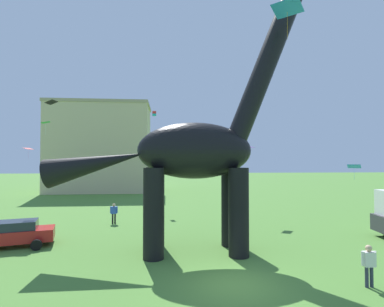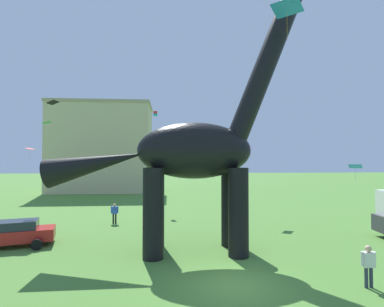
{
  "view_description": "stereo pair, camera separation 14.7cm",
  "coord_description": "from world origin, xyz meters",
  "px_view_note": "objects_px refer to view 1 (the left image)",
  "views": [
    {
      "loc": [
        -2.79,
        -12.37,
        5.16
      ],
      "look_at": [
        -1.17,
        6.64,
        5.67
      ],
      "focal_mm": 27.81,
      "sensor_mm": 36.0,
      "label": 1
    },
    {
      "loc": [
        -2.64,
        -12.38,
        5.16
      ],
      "look_at": [
        -1.17,
        6.64,
        5.67
      ],
      "focal_mm": 27.81,
      "sensor_mm": 36.0,
      "label": 2
    }
  ],
  "objects_px": {
    "kite_mid_left": "(51,102)",
    "person_far_spectator": "(114,211)",
    "dinosaur_sculpture": "(193,151)",
    "kite_drifting": "(28,149)",
    "kite_trailing": "(354,166)",
    "kite_high_right": "(46,123)",
    "kite_apex": "(287,8)",
    "parked_sedan_left": "(16,233)",
    "kite_high_left": "(154,114)",
    "kite_near_high": "(250,147)",
    "person_vendor_side": "(369,262)"
  },
  "relations": [
    {
      "from": "parked_sedan_left",
      "to": "person_far_spectator",
      "type": "height_order",
      "value": "person_far_spectator"
    },
    {
      "from": "parked_sedan_left",
      "to": "kite_mid_left",
      "type": "height_order",
      "value": "kite_mid_left"
    },
    {
      "from": "kite_near_high",
      "to": "kite_mid_left",
      "type": "height_order",
      "value": "kite_mid_left"
    },
    {
      "from": "kite_high_right",
      "to": "dinosaur_sculpture",
      "type": "bearing_deg",
      "value": -32.99
    },
    {
      "from": "person_vendor_side",
      "to": "kite_trailing",
      "type": "bearing_deg",
      "value": 96.72
    },
    {
      "from": "kite_trailing",
      "to": "kite_near_high",
      "type": "distance_m",
      "value": 9.16
    },
    {
      "from": "kite_high_right",
      "to": "kite_drifting",
      "type": "relative_size",
      "value": 0.96
    },
    {
      "from": "kite_drifting",
      "to": "dinosaur_sculpture",
      "type": "bearing_deg",
      "value": -41.88
    },
    {
      "from": "dinosaur_sculpture",
      "to": "kite_apex",
      "type": "height_order",
      "value": "dinosaur_sculpture"
    },
    {
      "from": "person_far_spectator",
      "to": "kite_trailing",
      "type": "bearing_deg",
      "value": 89.89
    },
    {
      "from": "kite_drifting",
      "to": "kite_mid_left",
      "type": "xyz_separation_m",
      "value": [
        0.69,
        3.89,
        5.43
      ]
    },
    {
      "from": "kite_drifting",
      "to": "kite_high_left",
      "type": "relative_size",
      "value": 1.96
    },
    {
      "from": "kite_apex",
      "to": "kite_near_high",
      "type": "relative_size",
      "value": 1.51
    },
    {
      "from": "kite_mid_left",
      "to": "kite_trailing",
      "type": "bearing_deg",
      "value": -18.67
    },
    {
      "from": "kite_near_high",
      "to": "kite_mid_left",
      "type": "distance_m",
      "value": 22.71
    },
    {
      "from": "dinosaur_sculpture",
      "to": "kite_mid_left",
      "type": "xyz_separation_m",
      "value": [
        -14.54,
        17.55,
        6.07
      ]
    },
    {
      "from": "person_far_spectator",
      "to": "kite_high_left",
      "type": "height_order",
      "value": "kite_high_left"
    },
    {
      "from": "kite_drifting",
      "to": "kite_mid_left",
      "type": "height_order",
      "value": "kite_mid_left"
    },
    {
      "from": "person_vendor_side",
      "to": "kite_near_high",
      "type": "xyz_separation_m",
      "value": [
        -0.74,
        14.91,
        5.46
      ]
    },
    {
      "from": "kite_high_right",
      "to": "kite_apex",
      "type": "xyz_separation_m",
      "value": [
        15.87,
        -9.16,
        5.06
      ]
    },
    {
      "from": "kite_apex",
      "to": "kite_mid_left",
      "type": "xyz_separation_m",
      "value": [
        -19.37,
        19.53,
        -1.44
      ]
    },
    {
      "from": "parked_sedan_left",
      "to": "person_vendor_side",
      "type": "distance_m",
      "value": 18.84
    },
    {
      "from": "kite_mid_left",
      "to": "person_far_spectator",
      "type": "bearing_deg",
      "value": -47.27
    },
    {
      "from": "kite_trailing",
      "to": "kite_high_left",
      "type": "bearing_deg",
      "value": 150.17
    },
    {
      "from": "person_vendor_side",
      "to": "kite_high_left",
      "type": "distance_m",
      "value": 27.02
    },
    {
      "from": "dinosaur_sculpture",
      "to": "kite_drifting",
      "type": "xyz_separation_m",
      "value": [
        -15.23,
        13.66,
        0.64
      ]
    },
    {
      "from": "kite_trailing",
      "to": "kite_near_high",
      "type": "relative_size",
      "value": 1.09
    },
    {
      "from": "kite_drifting",
      "to": "person_vendor_side",
      "type": "bearing_deg",
      "value": -40.92
    },
    {
      "from": "kite_mid_left",
      "to": "kite_near_high",
      "type": "bearing_deg",
      "value": -21.37
    },
    {
      "from": "dinosaur_sculpture",
      "to": "kite_high_right",
      "type": "relative_size",
      "value": 15.53
    },
    {
      "from": "dinosaur_sculpture",
      "to": "kite_drifting",
      "type": "distance_m",
      "value": 20.47
    },
    {
      "from": "kite_drifting",
      "to": "kite_apex",
      "type": "relative_size",
      "value": 0.56
    },
    {
      "from": "kite_near_high",
      "to": "kite_drifting",
      "type": "bearing_deg",
      "value": 168.94
    },
    {
      "from": "person_far_spectator",
      "to": "kite_high_right",
      "type": "xyz_separation_m",
      "value": [
        -5.14,
        -1.03,
        7.22
      ]
    },
    {
      "from": "person_vendor_side",
      "to": "kite_mid_left",
      "type": "height_order",
      "value": "kite_mid_left"
    },
    {
      "from": "kite_mid_left",
      "to": "kite_high_right",
      "type": "bearing_deg",
      "value": -71.39
    },
    {
      "from": "kite_high_left",
      "to": "person_far_spectator",
      "type": "bearing_deg",
      "value": -106.72
    },
    {
      "from": "kite_high_left",
      "to": "kite_apex",
      "type": "bearing_deg",
      "value": -68.45
    },
    {
      "from": "kite_high_right",
      "to": "kite_near_high",
      "type": "distance_m",
      "value": 17.3
    },
    {
      "from": "kite_high_right",
      "to": "kite_apex",
      "type": "bearing_deg",
      "value": -29.98
    },
    {
      "from": "kite_drifting",
      "to": "kite_high_right",
      "type": "bearing_deg",
      "value": -57.17
    },
    {
      "from": "dinosaur_sculpture",
      "to": "kite_drifting",
      "type": "relative_size",
      "value": 14.95
    },
    {
      "from": "kite_drifting",
      "to": "kite_apex",
      "type": "height_order",
      "value": "kite_apex"
    },
    {
      "from": "kite_trailing",
      "to": "kite_near_high",
      "type": "height_order",
      "value": "kite_near_high"
    },
    {
      "from": "kite_near_high",
      "to": "kite_mid_left",
      "type": "bearing_deg",
      "value": 158.63
    },
    {
      "from": "person_far_spectator",
      "to": "kite_apex",
      "type": "distance_m",
      "value": 19.23
    },
    {
      "from": "kite_trailing",
      "to": "person_vendor_side",
      "type": "bearing_deg",
      "value": -121.68
    },
    {
      "from": "kite_high_left",
      "to": "parked_sedan_left",
      "type": "bearing_deg",
      "value": -115.52
    },
    {
      "from": "dinosaur_sculpture",
      "to": "kite_near_high",
      "type": "xyz_separation_m",
      "value": [
        6.01,
        9.5,
        0.72
      ]
    },
    {
      "from": "kite_high_right",
      "to": "kite_mid_left",
      "type": "bearing_deg",
      "value": 108.61
    }
  ]
}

